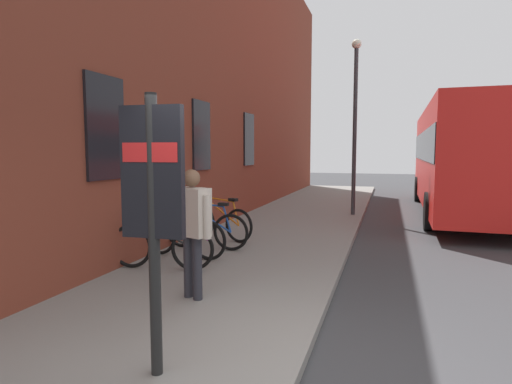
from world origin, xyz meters
name	(u,v)px	position (x,y,z in m)	size (l,w,h in m)	color
ground	(401,245)	(6.00, -1.00, 0.00)	(60.00, 60.00, 0.00)	#38383A
sidewalk_pavement	(296,222)	(8.00, 1.75, 0.06)	(24.00, 3.50, 0.12)	gray
station_facade	(239,65)	(8.99, 3.80, 4.70)	(22.00, 0.65, 9.40)	brown
bicycle_far_end	(162,246)	(2.42, 2.79, 0.51)	(0.48, 1.76, 0.97)	black
bicycle_beside_lamp	(183,236)	(3.23, 2.82, 0.51)	(0.48, 1.76, 0.97)	black
bicycle_by_door	(206,229)	(3.96, 2.69, 0.51)	(0.48, 1.77, 0.97)	black
bicycle_nearest_sign	(220,222)	(4.86, 2.76, 0.51)	(0.71, 1.69, 0.97)	black
transit_info_sign	(153,190)	(-0.48, 1.17, 1.72)	(0.11, 0.55, 2.40)	black
city_bus	(464,155)	(11.35, -3.00, 1.92)	(10.55, 2.81, 3.35)	red
pedestrian_crossing_street	(192,220)	(1.33, 1.71, 1.15)	(0.40, 0.61, 1.69)	#26262D
street_lamp	(355,112)	(9.46, 0.30, 3.19)	(0.28, 0.28, 5.19)	#333338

